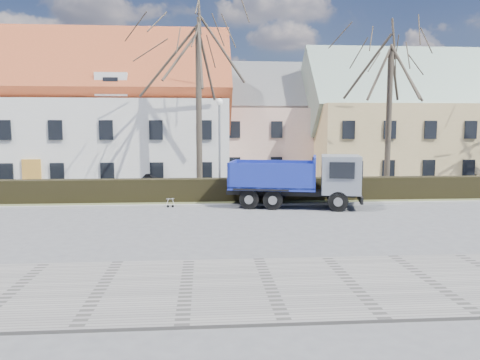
{
  "coord_description": "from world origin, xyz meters",
  "views": [
    {
      "loc": [
        -1.72,
        -20.55,
        4.27
      ],
      "look_at": [
        0.11,
        3.06,
        1.6
      ],
      "focal_mm": 35.0,
      "sensor_mm": 36.0,
      "label": 1
    }
  ],
  "objects": [
    {
      "name": "building_white",
      "position": [
        -13.0,
        16.0,
        4.75
      ],
      "size": [
        26.8,
        10.8,
        9.5
      ],
      "primitive_type": null,
      "color": "silver",
      "rests_on": "ground"
    },
    {
      "name": "building_yellow",
      "position": [
        16.0,
        17.0,
        4.25
      ],
      "size": [
        18.8,
        10.8,
        8.5
      ],
      "primitive_type": null,
      "color": "tan",
      "rests_on": "ground"
    },
    {
      "name": "parked_car_a",
      "position": [
        -5.38,
        11.43,
        0.66
      ],
      "size": [
        4.17,
        2.87,
        1.32
      ],
      "primitive_type": "imported",
      "rotation": [
        0.0,
        0.0,
        1.2
      ],
      "color": "black",
      "rests_on": "ground"
    },
    {
      "name": "grass_strip",
      "position": [
        0.0,
        6.2,
        0.05
      ],
      "size": [
        80.0,
        3.0,
        0.1
      ],
      "primitive_type": "cube",
      "color": "#4B512D",
      "rests_on": "ground"
    },
    {
      "name": "ground",
      "position": [
        0.0,
        0.0,
        0.0
      ],
      "size": [
        120.0,
        120.0,
        0.0
      ],
      "primitive_type": "plane",
      "color": "#4E4E51"
    },
    {
      "name": "curb_far",
      "position": [
        0.0,
        4.6,
        0.06
      ],
      "size": [
        80.0,
        0.3,
        0.12
      ],
      "primitive_type": "cube",
      "color": "gray",
      "rests_on": "ground"
    },
    {
      "name": "tree_1",
      "position": [
        -2.0,
        8.5,
        6.33
      ],
      "size": [
        9.2,
        9.2,
        12.65
      ],
      "primitive_type": null,
      "color": "#362F25",
      "rests_on": "ground"
    },
    {
      "name": "hedge",
      "position": [
        0.0,
        6.0,
        0.65
      ],
      "size": [
        60.0,
        0.9,
        1.3
      ],
      "primitive_type": "cube",
      "color": "black",
      "rests_on": "ground"
    },
    {
      "name": "sidewalk_near",
      "position": [
        0.0,
        -8.5,
        0.04
      ],
      "size": [
        80.0,
        5.0,
        0.08
      ],
      "primitive_type": "cube",
      "color": "gray",
      "rests_on": "ground"
    },
    {
      "name": "tree_2",
      "position": [
        10.0,
        8.5,
        5.5
      ],
      "size": [
        8.0,
        8.0,
        11.0
      ],
      "primitive_type": null,
      "color": "#362F25",
      "rests_on": "ground"
    },
    {
      "name": "cart_frame",
      "position": [
        -3.7,
        4.37,
        0.27
      ],
      "size": [
        0.62,
        0.38,
        0.54
      ],
      "primitive_type": null,
      "rotation": [
        0.0,
        0.0,
        0.07
      ],
      "color": "silver",
      "rests_on": "ground"
    },
    {
      "name": "streetlight",
      "position": [
        -0.79,
        7.0,
        3.01
      ],
      "size": [
        0.47,
        0.47,
        6.03
      ],
      "primitive_type": null,
      "color": "gray",
      "rests_on": "ground"
    },
    {
      "name": "dump_truck",
      "position": [
        2.91,
        4.15,
        1.45
      ],
      "size": [
        7.69,
        4.33,
        2.9
      ],
      "primitive_type": null,
      "rotation": [
        0.0,
        0.0,
        -0.24
      ],
      "color": "navy",
      "rests_on": "ground"
    },
    {
      "name": "building_pink",
      "position": [
        4.0,
        20.0,
        4.0
      ],
      "size": [
        10.8,
        8.8,
        8.0
      ],
      "primitive_type": null,
      "color": "#D5AA97",
      "rests_on": "ground"
    }
  ]
}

